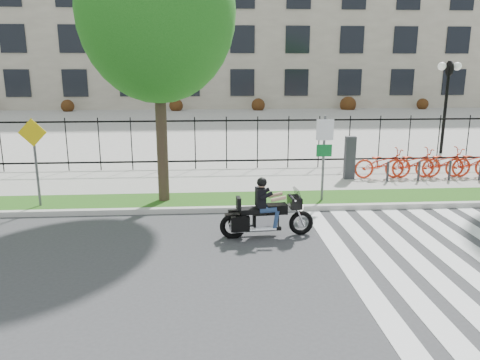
{
  "coord_description": "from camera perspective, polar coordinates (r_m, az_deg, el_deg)",
  "views": [
    {
      "loc": [
        -0.69,
        -8.55,
        4.04
      ],
      "look_at": [
        0.1,
        3.0,
        1.2
      ],
      "focal_mm": 35.0,
      "sensor_mm": 36.0,
      "label": 1
    }
  ],
  "objects": [
    {
      "name": "ground",
      "position": [
        9.48,
        0.67,
        -11.42
      ],
      "size": [
        120.0,
        120.0,
        0.0
      ],
      "primitive_type": "plane",
      "color": "#39383B",
      "rests_on": "ground"
    },
    {
      "name": "curb",
      "position": [
        13.27,
        -0.74,
        -3.58
      ],
      "size": [
        60.0,
        0.2,
        0.15
      ],
      "primitive_type": "cube",
      "color": "#BBB8B0",
      "rests_on": "ground"
    },
    {
      "name": "grass_verge",
      "position": [
        14.09,
        -0.93,
        -2.55
      ],
      "size": [
        60.0,
        1.5,
        0.15
      ],
      "primitive_type": "cube",
      "color": "#1F5314",
      "rests_on": "ground"
    },
    {
      "name": "sidewalk",
      "position": [
        16.5,
        -1.39,
        -0.11
      ],
      "size": [
        60.0,
        3.5,
        0.15
      ],
      "primitive_type": "cube",
      "color": "gray",
      "rests_on": "ground"
    },
    {
      "name": "plaza",
      "position": [
        33.79,
        -2.73,
        7.01
      ],
      "size": [
        80.0,
        34.0,
        0.1
      ],
      "primitive_type": "cube",
      "color": "gray",
      "rests_on": "ground"
    },
    {
      "name": "crosswalk_stripes",
      "position": [
        10.95,
        27.12,
        -9.43
      ],
      "size": [
        5.7,
        8.0,
        0.01
      ],
      "primitive_type": null,
      "color": "silver",
      "rests_on": "ground"
    },
    {
      "name": "iron_fence",
      "position": [
        18.0,
        -1.66,
        4.56
      ],
      "size": [
        30.0,
        0.06,
        2.0
      ],
      "primitive_type": null,
      "color": "black",
      "rests_on": "sidewalk"
    },
    {
      "name": "office_building",
      "position": [
        53.8,
        -3.36,
        20.11
      ],
      "size": [
        60.0,
        21.9,
        20.15
      ],
      "color": "gray",
      "rests_on": "ground"
    },
    {
      "name": "lamp_post_right",
      "position": [
        23.18,
        23.99,
        10.58
      ],
      "size": [
        1.06,
        0.7,
        4.25
      ],
      "color": "black",
      "rests_on": "ground"
    },
    {
      "name": "street_tree_1",
      "position": [
        13.64,
        -10.11,
        19.56
      ],
      "size": [
        4.31,
        4.31,
        7.8
      ],
      "color": "#392C1F",
      "rests_on": "grass_verge"
    },
    {
      "name": "sign_pole_regulatory",
      "position": [
        13.74,
        10.21,
        3.95
      ],
      "size": [
        0.5,
        0.09,
        2.5
      ],
      "color": "#59595B",
      "rests_on": "grass_verge"
    },
    {
      "name": "sign_pole_warning",
      "position": [
        14.17,
        -23.76,
        3.3
      ],
      "size": [
        0.78,
        0.09,
        2.49
      ],
      "color": "#59595B",
      "rests_on": "grass_verge"
    },
    {
      "name": "motorcycle_rider",
      "position": [
        11.27,
        3.28,
        -4.04
      ],
      "size": [
        2.31,
        0.71,
        1.78
      ],
      "color": "black",
      "rests_on": "ground"
    }
  ]
}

